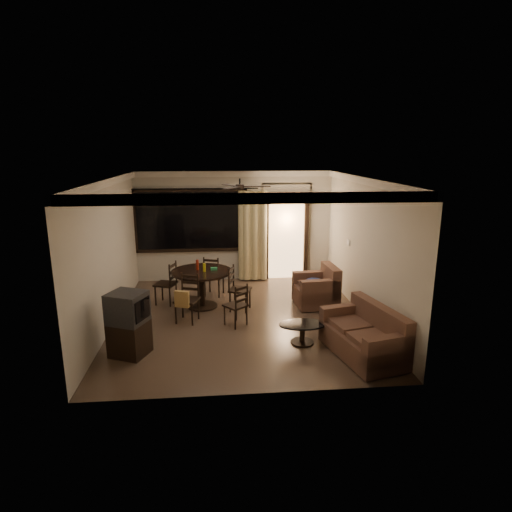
{
  "coord_description": "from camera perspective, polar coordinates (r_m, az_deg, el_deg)",
  "views": [
    {
      "loc": [
        -0.45,
        -8.08,
        3.34
      ],
      "look_at": [
        0.32,
        0.2,
        1.25
      ],
      "focal_mm": 30.0,
      "sensor_mm": 36.0,
      "label": 1
    }
  ],
  "objects": [
    {
      "name": "tv_cabinet",
      "position": [
        7.41,
        -16.63,
        -8.67
      ],
      "size": [
        0.72,
        0.69,
        1.08
      ],
      "rotation": [
        0.0,
        0.0,
        -0.4
      ],
      "color": "black",
      "rests_on": "ground"
    },
    {
      "name": "dining_chair_west",
      "position": [
        9.67,
        -11.85,
        -4.63
      ],
      "size": [
        0.53,
        0.53,
        0.95
      ],
      "rotation": [
        0.0,
        0.0,
        -1.9
      ],
      "color": "black",
      "rests_on": "ground"
    },
    {
      "name": "coffee_table",
      "position": [
        7.66,
        6.2,
        -9.79
      ],
      "size": [
        0.83,
        0.5,
        0.37
      ],
      "rotation": [
        0.0,
        0.0,
        -0.4
      ],
      "color": "black",
      "rests_on": "ground"
    },
    {
      "name": "dining_table",
      "position": [
        9.24,
        -7.24,
        -2.99
      ],
      "size": [
        1.3,
        1.3,
        1.03
      ],
      "rotation": [
        0.0,
        0.0,
        -0.33
      ],
      "color": "black",
      "rests_on": "ground"
    },
    {
      "name": "dining_chair_north",
      "position": [
        10.05,
        -5.62,
        -3.65
      ],
      "size": [
        0.53,
        0.53,
        0.95
      ],
      "rotation": [
        0.0,
        0.0,
        2.81
      ],
      "color": "black",
      "rests_on": "ground"
    },
    {
      "name": "sofa",
      "position": [
        7.39,
        14.41,
        -10.4
      ],
      "size": [
        1.15,
        1.69,
        0.82
      ],
      "rotation": [
        0.0,
        0.0,
        0.24
      ],
      "color": "#472A21",
      "rests_on": "ground"
    },
    {
      "name": "room_shell",
      "position": [
        10.02,
        0.71,
        5.46
      ],
      "size": [
        5.5,
        6.7,
        5.5
      ],
      "color": "beige",
      "rests_on": "ground"
    },
    {
      "name": "dining_chair_east",
      "position": [
        9.1,
        -2.22,
        -5.51
      ],
      "size": [
        0.53,
        0.53,
        0.95
      ],
      "rotation": [
        0.0,
        0.0,
        1.24
      ],
      "color": "black",
      "rests_on": "ground"
    },
    {
      "name": "ground",
      "position": [
        8.75,
        -2.01,
        -8.32
      ],
      "size": [
        5.5,
        5.5,
        0.0
      ],
      "primitive_type": "plane",
      "color": "#7F6651",
      "rests_on": "ground"
    },
    {
      "name": "armchair",
      "position": [
        9.44,
        8.29,
        -4.45
      ],
      "size": [
        0.91,
        0.91,
        0.86
      ],
      "rotation": [
        0.0,
        0.0,
        0.07
      ],
      "color": "#472A21",
      "rests_on": "ground"
    },
    {
      "name": "dining_chair_south",
      "position": [
        8.6,
        -9.19,
        -6.74
      ],
      "size": [
        0.53,
        0.57,
        0.95
      ],
      "rotation": [
        0.0,
        0.0,
        -0.33
      ],
      "color": "black",
      "rests_on": "ground"
    },
    {
      "name": "side_chair",
      "position": [
        8.35,
        -2.68,
        -7.58
      ],
      "size": [
        0.53,
        0.53,
        0.85
      ],
      "rotation": [
        0.0,
        0.0,
        3.85
      ],
      "color": "black",
      "rests_on": "ground"
    }
  ]
}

